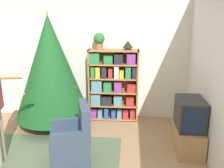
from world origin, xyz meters
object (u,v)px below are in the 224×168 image
object	(u,v)px
television	(190,113)
armchair	(72,144)
bookshelf	(113,85)
potted_plant	(99,40)
christmas_tree	(51,67)
table_lamp	(128,45)

from	to	relation	value
television	armchair	bearing A→B (deg)	-164.16
bookshelf	potted_plant	distance (m)	0.96
armchair	television	bearing A→B (deg)	89.92
bookshelf	armchair	size ratio (longest dim) A/B	1.60
potted_plant	television	bearing A→B (deg)	-36.38
television	armchair	xyz separation A→B (m)	(-1.78, -0.50, -0.32)
bookshelf	television	bearing A→B (deg)	-41.33
christmas_tree	potted_plant	distance (m)	1.07
armchair	potted_plant	world-z (taller)	potted_plant
table_lamp	christmas_tree	bearing A→B (deg)	-164.78
christmas_tree	bookshelf	bearing A→B (deg)	18.62
armchair	table_lamp	size ratio (longest dim) A/B	4.60
bookshelf	television	xyz separation A→B (m)	(1.31, -1.15, -0.10)
christmas_tree	armchair	bearing A→B (deg)	-62.29
bookshelf	potted_plant	xyz separation A→B (m)	(-0.26, 0.01, 0.92)
television	table_lamp	world-z (taller)	table_lamp
bookshelf	christmas_tree	size ratio (longest dim) A/B	0.66
television	christmas_tree	xyz separation A→B (m)	(-2.45, 0.77, 0.54)
television	table_lamp	size ratio (longest dim) A/B	2.97
armchair	table_lamp	distance (m)	2.22
television	christmas_tree	distance (m)	2.62
armchair	potted_plant	size ratio (longest dim) A/B	2.80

